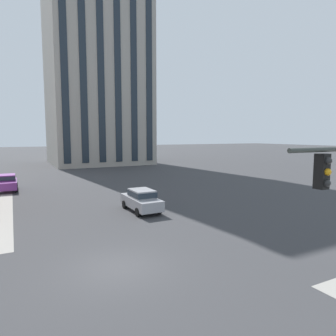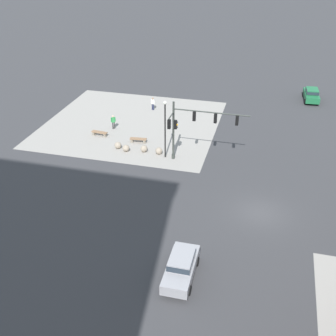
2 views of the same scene
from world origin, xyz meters
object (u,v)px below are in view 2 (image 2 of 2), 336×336
at_px(bollard_sphere_curb_b, 144,149).
at_px(pedestrian_near_bench, 113,121).
at_px(bollard_sphere_curb_c, 126,148).
at_px(car_cross_eastbound, 311,94).
at_px(traffic_signal_main, 190,125).
at_px(bollard_sphere_curb_d, 118,145).
at_px(bollard_sphere_curb_a, 159,151).
at_px(bench_mid_block, 100,133).
at_px(street_lamp_corner_near, 165,123).
at_px(car_main_southbound_near, 181,266).
at_px(pedestrian_at_curb, 153,103).
at_px(bench_near_signal, 138,140).

height_order(bollard_sphere_curb_b, pedestrian_near_bench, pedestrian_near_bench).
distance_m(bollard_sphere_curb_c, car_cross_eastbound, 27.75).
xyz_separation_m(traffic_signal_main, bollard_sphere_curb_d, (7.87, -0.89, -3.60)).
bearing_deg(bollard_sphere_curb_a, bench_mid_block, -18.49).
distance_m(street_lamp_corner_near, car_main_southbound_near, 17.07).
relative_size(bollard_sphere_curb_a, pedestrian_at_curb, 0.43).
distance_m(pedestrian_at_curb, car_main_southbound_near, 29.58).
relative_size(bollard_sphere_curb_c, bench_mid_block, 0.39).
height_order(bench_mid_block, car_main_southbound_near, car_main_southbound_near).
xyz_separation_m(pedestrian_near_bench, car_main_southbound_near, (-12.86, 21.13, -0.03)).
height_order(bollard_sphere_curb_d, car_main_southbound_near, car_main_southbound_near).
relative_size(bollard_sphere_curb_b, bench_mid_block, 0.39).
relative_size(bollard_sphere_curb_a, bollard_sphere_curb_b, 1.00).
distance_m(bollard_sphere_curb_b, street_lamp_corner_near, 4.18).
xyz_separation_m(bench_near_signal, car_main_southbound_near, (-9.00, 18.44, 0.59)).
bearing_deg(bollard_sphere_curb_d, pedestrian_near_bench, -63.90).
height_order(traffic_signal_main, bollard_sphere_curb_b, traffic_signal_main).
relative_size(bollard_sphere_curb_b, car_main_southbound_near, 0.16).
bearing_deg(traffic_signal_main, street_lamp_corner_near, -6.37).
height_order(bollard_sphere_curb_d, street_lamp_corner_near, street_lamp_corner_near).
height_order(bollard_sphere_curb_b, street_lamp_corner_near, street_lamp_corner_near).
bearing_deg(pedestrian_at_curb, street_lamp_corner_near, 111.94).
relative_size(pedestrian_near_bench, street_lamp_corner_near, 0.28).
bearing_deg(bollard_sphere_curb_b, pedestrian_at_curb, -78.28).
height_order(pedestrian_at_curb, car_main_southbound_near, car_main_southbound_near).
bearing_deg(bollard_sphere_curb_c, bench_near_signal, -104.51).
distance_m(bollard_sphere_curb_c, street_lamp_corner_near, 5.43).
xyz_separation_m(bollard_sphere_curb_b, bench_near_signal, (1.25, -1.91, -0.04)).
bearing_deg(pedestrian_near_bench, street_lamp_corner_near, 145.62).
height_order(bollard_sphere_curb_a, pedestrian_at_curb, pedestrian_at_curb).
bearing_deg(bench_mid_block, street_lamp_corner_near, 160.28).
distance_m(bollard_sphere_curb_c, bollard_sphere_curb_d, 1.12).
distance_m(traffic_signal_main, bollard_sphere_curb_a, 4.98).
height_order(bollard_sphere_curb_a, street_lamp_corner_near, street_lamp_corner_near).
bearing_deg(bollard_sphere_curb_a, bollard_sphere_curb_d, -1.75).
xyz_separation_m(pedestrian_near_bench, street_lamp_corner_near, (-7.53, 5.15, 2.77)).
distance_m(bollard_sphere_curb_d, bench_near_signal, 2.48).
xyz_separation_m(traffic_signal_main, car_main_southbound_near, (-2.76, 15.69, -3.05)).
relative_size(car_main_southbound_near, car_cross_eastbound, 0.98).
bearing_deg(pedestrian_at_curb, bench_mid_block, 67.72).
distance_m(bollard_sphere_curb_c, bench_near_signal, 2.36).
height_order(bollard_sphere_curb_d, bench_mid_block, bollard_sphere_curb_d).
height_order(bollard_sphere_curb_a, bench_mid_block, bollard_sphere_curb_a).
bearing_deg(pedestrian_at_curb, car_main_southbound_near, 109.94).
bearing_deg(bollard_sphere_curb_a, street_lamp_corner_near, 149.57).
distance_m(traffic_signal_main, bench_near_signal, 7.73).
distance_m(bollard_sphere_curb_a, pedestrian_at_curb, 12.05).
bearing_deg(bollard_sphere_curb_c, bench_mid_block, -34.42).
bearing_deg(traffic_signal_main, bollard_sphere_curb_b, -9.60).
xyz_separation_m(bollard_sphere_curb_b, bollard_sphere_curb_c, (1.84, 0.37, 0.00)).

